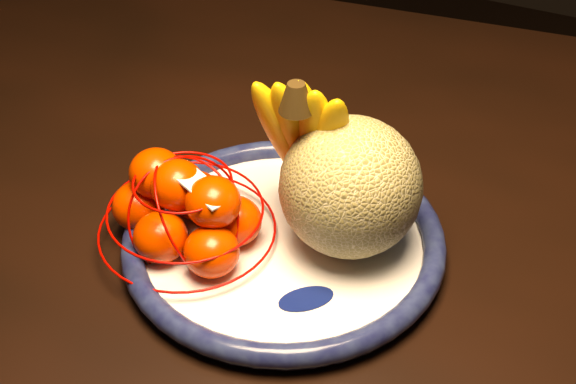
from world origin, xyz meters
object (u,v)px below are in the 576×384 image
at_px(dining_table, 162,194).
at_px(cantaloupe, 350,187).
at_px(fruit_bowl, 284,241).
at_px(banana_bunch, 309,137).
at_px(mandarin_bag, 186,210).

distance_m(dining_table, cantaloupe, 0.33).
xyz_separation_m(dining_table, cantaloupe, (0.28, -0.07, 0.16)).
bearing_deg(dining_table, fruit_bowl, -31.49).
height_order(cantaloupe, banana_bunch, banana_bunch).
relative_size(dining_table, cantaloupe, 11.30).
xyz_separation_m(dining_table, fruit_bowl, (0.22, -0.10, 0.09)).
bearing_deg(banana_bunch, cantaloupe, -27.21).
height_order(cantaloupe, mandarin_bag, cantaloupe).
distance_m(dining_table, fruit_bowl, 0.26).
relative_size(fruit_bowl, banana_bunch, 1.71).
bearing_deg(fruit_bowl, banana_bunch, 88.02).
bearing_deg(dining_table, cantaloupe, -21.43).
distance_m(fruit_bowl, banana_bunch, 0.11).
bearing_deg(fruit_bowl, dining_table, 155.35).
bearing_deg(mandarin_bag, banana_bunch, 44.79).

